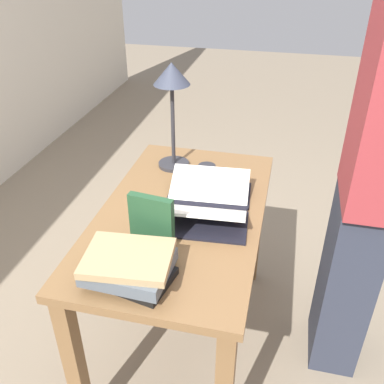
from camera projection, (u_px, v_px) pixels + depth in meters
ground_plane at (184, 336)px, 2.16m from camera, size 12.00×12.00×0.00m
reading_desk at (182, 235)px, 1.82m from camera, size 1.14×0.66×0.77m
open_book at (206, 202)px, 1.76m from camera, size 0.47×0.38×0.09m
book_stack_tall at (129, 266)px, 1.39m from camera, size 0.24×0.30×0.10m
book_standing_upright at (152, 221)px, 1.52m from camera, size 0.05×0.17×0.20m
reading_lamp at (172, 87)px, 1.88m from camera, size 0.16×0.16×0.50m
coffee_mug at (207, 173)px, 1.94m from camera, size 0.08×0.11×0.08m
person_reader at (368, 191)px, 1.63m from camera, size 0.36×0.23×1.80m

